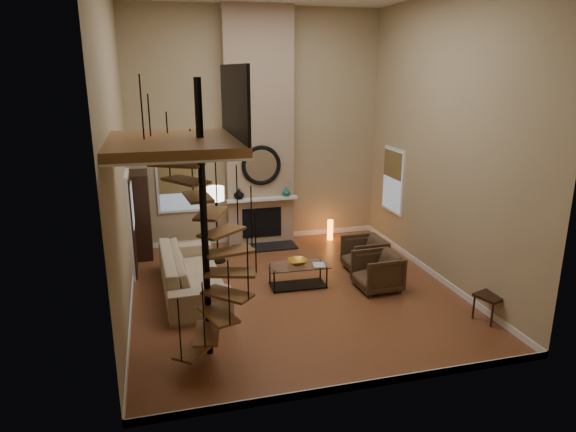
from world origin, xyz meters
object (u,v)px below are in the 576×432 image
object	(u,v)px
accent_lamp	(330,230)
sofa	(191,272)
side_chair	(495,290)
armchair_near	(367,254)
armchair_far	(381,271)
hutch	(141,216)
floor_lamp	(216,200)
coffee_table	(298,273)

from	to	relation	value
accent_lamp	sofa	bearing A→B (deg)	-147.73
sofa	side_chair	distance (m)	5.45
armchair_near	armchair_far	xyz separation A→B (m)	(-0.13, -0.95, 0.00)
hutch	side_chair	world-z (taller)	hutch
sofa	armchair_far	bearing A→B (deg)	-104.33
sofa	armchair_far	distance (m)	3.64
armchair_far	floor_lamp	xyz separation A→B (m)	(-2.87, 2.26, 1.06)
coffee_table	hutch	bearing A→B (deg)	138.81
floor_lamp	armchair_near	bearing A→B (deg)	-23.48
hutch	armchair_far	size ratio (longest dim) A/B	2.39
sofa	coffee_table	world-z (taller)	sofa
accent_lamp	side_chair	bearing A→B (deg)	-74.84
armchair_far	accent_lamp	world-z (taller)	armchair_far
sofa	side_chair	bearing A→B (deg)	-118.44
floor_lamp	side_chair	bearing A→B (deg)	-43.04
sofa	floor_lamp	distance (m)	1.92
coffee_table	armchair_far	bearing A→B (deg)	-18.35
armchair_far	side_chair	distance (m)	2.12
hutch	accent_lamp	size ratio (longest dim) A/B	3.83
hutch	accent_lamp	xyz separation A→B (m)	(4.51, -0.02, -0.70)
hutch	floor_lamp	bearing A→B (deg)	-27.33
hutch	armchair_near	size ratio (longest dim) A/B	2.43
accent_lamp	side_chair	distance (m)	4.89
sofa	armchair_near	xyz separation A→B (m)	(3.69, 0.17, -0.04)
floor_lamp	accent_lamp	size ratio (longest dim) A/B	3.31
sofa	armchair_near	size ratio (longest dim) A/B	3.45
coffee_table	accent_lamp	distance (m)	2.99
hutch	accent_lamp	distance (m)	4.56
armchair_near	accent_lamp	bearing A→B (deg)	-178.75
hutch	side_chair	distance (m)	7.48
coffee_table	side_chair	xyz separation A→B (m)	(2.84, -2.16, 0.24)
hutch	sofa	world-z (taller)	hutch
sofa	armchair_near	world-z (taller)	sofa
armchair_near	armchair_far	distance (m)	0.96
armchair_near	coffee_table	xyz separation A→B (m)	(-1.65, -0.45, -0.07)
accent_lamp	side_chair	xyz separation A→B (m)	(1.28, -4.71, 0.28)
armchair_near	armchair_far	bearing A→B (deg)	-8.87
hutch	side_chair	size ratio (longest dim) A/B	2.06
coffee_table	side_chair	world-z (taller)	side_chair
armchair_near	coffee_table	distance (m)	1.71
armchair_near	accent_lamp	distance (m)	2.11
coffee_table	side_chair	size ratio (longest dim) A/B	1.26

